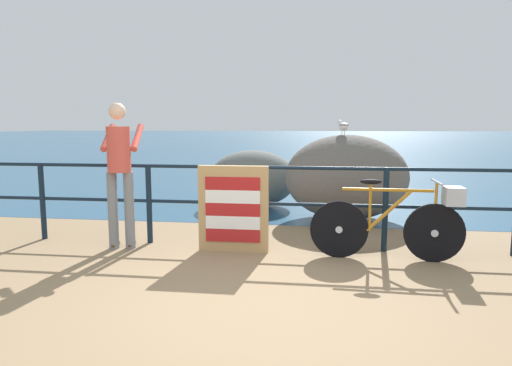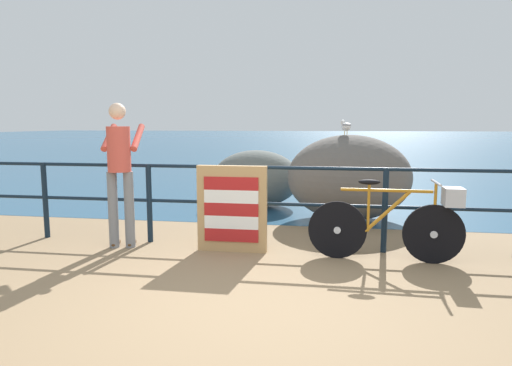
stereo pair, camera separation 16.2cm
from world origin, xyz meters
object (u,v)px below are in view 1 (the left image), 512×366
object	(u,v)px
bicycle	(400,220)
folded_deckchair_stack	(233,209)
seagull	(343,126)
person_at_railing	(120,168)
breakwater_boulder_left	(253,178)
breakwater_boulder_main	(346,177)

from	to	relation	value
bicycle	folded_deckchair_stack	distance (m)	1.92
seagull	bicycle	bearing A→B (deg)	171.43
seagull	person_at_railing	bearing A→B (deg)	103.91
person_at_railing	bicycle	bearing A→B (deg)	-102.31
breakwater_boulder_left	seagull	distance (m)	2.09
breakwater_boulder_main	breakwater_boulder_left	size ratio (longest dim) A/B	1.20
folded_deckchair_stack	breakwater_boulder_main	distance (m)	2.52
folded_deckchair_stack	breakwater_boulder_main	size ratio (longest dim) A/B	0.53
breakwater_boulder_main	person_at_railing	bearing A→B (deg)	-144.00
person_at_railing	breakwater_boulder_main	distance (m)	3.54
person_at_railing	folded_deckchair_stack	distance (m)	1.47
bicycle	seagull	world-z (taller)	seagull
bicycle	seagull	xyz separation A→B (m)	(-0.52, 2.13, 1.03)
bicycle	breakwater_boulder_left	world-z (taller)	breakwater_boulder_left
bicycle	breakwater_boulder_main	distance (m)	2.21
bicycle	person_at_railing	distance (m)	3.35
seagull	breakwater_boulder_left	bearing A→B (deg)	36.31
person_at_railing	breakwater_boulder_main	size ratio (longest dim) A/B	0.91
person_at_railing	breakwater_boulder_main	bearing A→B (deg)	-64.99
bicycle	breakwater_boulder_main	xyz separation A→B (m)	(-0.46, 2.15, 0.22)
person_at_railing	folded_deckchair_stack	bearing A→B (deg)	-99.96
bicycle	person_at_railing	world-z (taller)	person_at_railing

